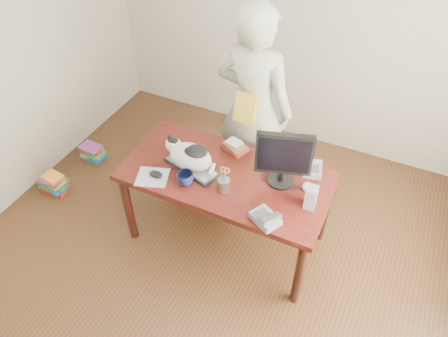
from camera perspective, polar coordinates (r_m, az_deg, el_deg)
room at (r=2.54m, az=-5.33°, el=0.69°), size 4.50×4.50×4.50m
desk at (r=3.49m, az=0.91°, el=-1.69°), size 1.60×0.80×0.75m
keyboard at (r=3.39m, az=-4.29°, el=0.20°), size 0.48×0.29×0.03m
cat at (r=3.32m, az=-4.60°, el=1.77°), size 0.45×0.30×0.25m
monitor at (r=3.12m, az=7.81°, el=1.52°), size 0.40×0.25×0.46m
pen_cup at (r=3.17m, az=-0.04°, el=-1.99°), size 0.10×0.10×0.23m
mousepad at (r=3.35m, az=-9.33°, el=-1.11°), size 0.29×0.28×0.01m
mouse at (r=3.34m, az=-8.90°, el=-0.73°), size 0.12×0.10×0.04m
coffee_mug at (r=3.24m, az=-5.09°, el=-1.31°), size 0.17×0.17×0.10m
phone at (r=3.00m, az=5.50°, el=-6.50°), size 0.24×0.22×0.09m
speaker at (r=3.10m, az=11.29°, el=-3.71°), size 0.09×0.09×0.18m
baseball at (r=3.24m, az=10.78°, el=-2.37°), size 0.07×0.07×0.07m
book_stack at (r=3.53m, az=1.44°, el=2.89°), size 0.23×0.21×0.07m
calculator at (r=3.41m, az=11.50°, el=-0.05°), size 0.18×0.21×0.06m
person at (r=3.69m, az=3.84°, el=7.74°), size 0.70×0.48×1.87m
held_book at (r=3.50m, az=2.84°, el=7.86°), size 0.18×0.11×0.25m
book_pile_a at (r=4.52m, az=-21.36°, el=-1.80°), size 0.27×0.22×0.18m
book_pile_b at (r=4.78m, az=-16.82°, el=2.09°), size 0.26×0.20×0.15m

